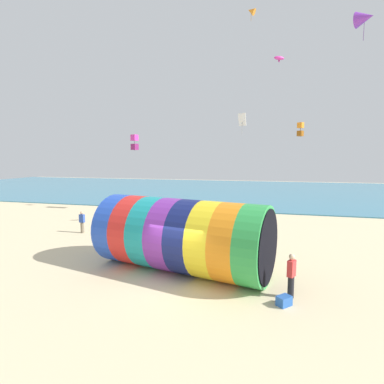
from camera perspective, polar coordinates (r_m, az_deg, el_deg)
ground_plane at (r=13.46m, az=-3.07°, el=-17.03°), size 120.00×120.00×0.00m
sea at (r=49.92m, az=10.08°, el=0.30°), size 120.00×40.00×0.10m
giant_inflatable_tube at (r=14.30m, az=-1.93°, el=-8.27°), size 8.76×5.21×3.46m
kite_handler at (r=12.51m, az=18.38°, el=-14.83°), size 0.36×0.42×1.74m
kite_purple_delta at (r=28.84m, az=30.02°, el=26.78°), size 1.66×1.65×2.23m
kite_magenta_parafoil at (r=23.40m, az=16.26°, el=23.29°), size 0.83×0.68×0.42m
kite_orange_delta at (r=31.39m, az=11.22°, el=30.73°), size 0.90×0.72×1.24m
kite_orange_box at (r=25.23m, az=19.95°, el=11.15°), size 0.54×0.54×1.12m
kite_magenta_box at (r=30.56m, az=-10.88°, el=9.28°), size 0.70×0.70×1.60m
kite_white_diamond at (r=26.32m, az=9.54°, el=13.40°), size 0.73×0.52×1.78m
bystander_near_water at (r=22.99m, az=-20.21°, el=-5.39°), size 0.37×0.24×1.57m
cooler_box at (r=12.11m, az=17.12°, el=-19.20°), size 0.62×0.62×0.36m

